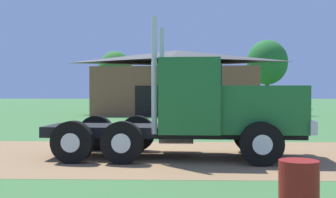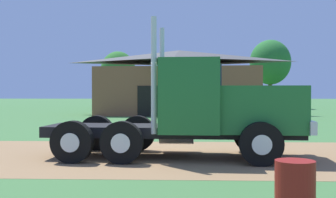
% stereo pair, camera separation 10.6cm
% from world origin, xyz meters
% --- Properties ---
extents(ground_plane, '(200.00, 200.00, 0.00)m').
position_xyz_m(ground_plane, '(0.00, 0.00, 0.00)').
color(ground_plane, '#3E7039').
extents(dirt_track, '(120.00, 6.59, 0.01)m').
position_xyz_m(dirt_track, '(0.00, 0.00, 0.00)').
color(dirt_track, olive).
rests_on(dirt_track, ground_plane).
extents(truck_foreground_white, '(7.01, 3.00, 3.63)m').
position_xyz_m(truck_foreground_white, '(0.75, -0.30, 1.25)').
color(truck_foreground_white, black).
rests_on(truck_foreground_white, ground_plane).
extents(steel_barrel, '(0.54, 0.54, 0.85)m').
position_xyz_m(steel_barrel, '(1.70, -6.04, 0.42)').
color(steel_barrel, maroon).
rests_on(steel_barrel, ground_plane).
extents(shed_building, '(13.12, 7.58, 5.00)m').
position_xyz_m(shed_building, '(-0.26, 21.64, 2.41)').
color(shed_building, brown).
rests_on(shed_building, ground_plane).
extents(tree_mid, '(3.74, 3.74, 6.13)m').
position_xyz_m(tree_mid, '(-7.05, 34.25, 4.05)').
color(tree_mid, '#513823').
rests_on(tree_mid, ground_plane).
extents(tree_right, '(4.38, 4.38, 7.37)m').
position_xyz_m(tree_right, '(9.33, 34.84, 4.94)').
color(tree_right, '#513823').
rests_on(tree_right, ground_plane).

